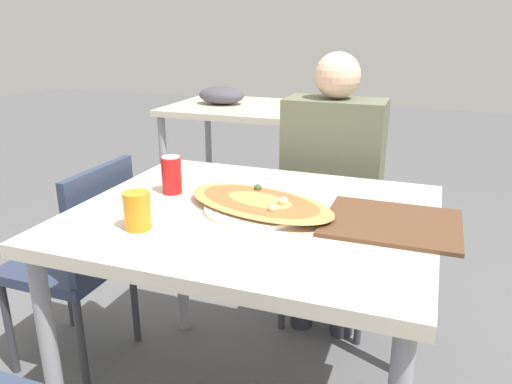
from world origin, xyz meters
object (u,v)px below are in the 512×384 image
Objects in this scene: chair_far_seated at (334,217)px; soda_can at (172,175)px; dining_table at (254,236)px; chair_side_left at (80,254)px; person_seated at (332,176)px; drink_glass at (137,211)px; pizza_main at (259,204)px.

soda_can is (-0.42, -0.71, 0.36)m from chair_far_seated.
dining_table is 0.76m from chair_side_left.
dining_table is at bearing 81.19° from person_seated.
chair_far_seated is 7.82× the size of drink_glass.
drink_glass reaches higher than pizza_main.
chair_side_left is 6.63× the size of soda_can.
dining_table is 1.29× the size of chair_far_seated.
soda_can is (-0.31, 0.07, 0.14)m from dining_table.
chair_far_seated is 0.83m from pizza_main.
drink_glass is at bearing 70.58° from chair_far_seated.
soda_can is at bearing 101.49° from drink_glass.
person_seated reaches higher than drink_glass.
chair_far_seated and chair_side_left have the same top height.
chair_side_left is at bearing 174.95° from dining_table.
soda_can reaches higher than drink_glass.
drink_glass is at bearing -122.18° from chair_side_left.
drink_glass reaches higher than chair_far_seated.
person_seated is at bearing 82.09° from pizza_main.
chair_side_left is at bearing 35.90° from person_seated.
person_seated reaches higher than pizza_main.
chair_side_left is (-0.73, 0.06, -0.22)m from dining_table.
chair_far_seated is at bearing 70.58° from drink_glass.
chair_side_left is at bearing 176.38° from pizza_main.
dining_table is 0.37m from drink_glass.
chair_side_left is 1.05m from person_seated.
person_seated is at bearing 90.00° from chair_far_seated.
soda_can reaches higher than dining_table.
person_seated is 0.74m from soda_can.
chair_far_seated is at bearing -90.00° from person_seated.
pizza_main is 4.43× the size of soda_can.
drink_glass is (-0.27, -0.25, 0.03)m from pizza_main.
person_seated is 0.66m from pizza_main.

